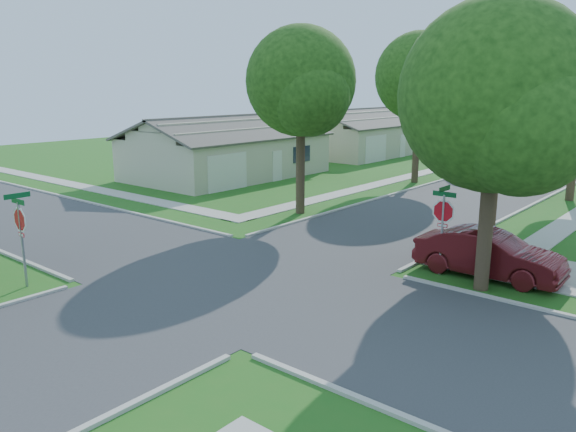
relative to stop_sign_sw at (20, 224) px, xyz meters
The scene contains 16 objects.
ground 6.95m from the stop_sign_sw, 45.00° to the left, with size 100.00×100.00×0.00m, color #205F1A.
road_ns 6.95m from the stop_sign_sw, 45.00° to the left, with size 7.00×100.00×0.02m, color #333335.
sidewalk_nw 30.80m from the stop_sign_sw, 92.61° to the left, with size 1.20×40.00×0.04m, color #9E9B91.
driveway 17.38m from the stop_sign_sw, 43.12° to the left, with size 8.80×3.60×0.05m, color #9E9B91.
stop_sign_sw is the anchor object (origin of this frame).
stop_sign_ne 13.29m from the stop_sign_sw, 45.00° to the left, with size 1.05×0.80×2.98m.
tree_e_near 17.04m from the stop_sign_sw, 55.41° to the left, with size 4.97×4.80×8.28m.
tree_w_near 14.30m from the stop_sign_sw, 89.77° to the left, with size 5.38×5.20×8.97m.
tree_w_mid 26.09m from the stop_sign_sw, 89.87° to the left, with size 5.80×5.60×9.56m.
tree_w_far 38.86m from the stop_sign_sw, 89.93° to the left, with size 4.76×4.60×8.04m.
tree_ne_corner 14.64m from the stop_sign_sw, 38.84° to the left, with size 5.80×5.60×8.66m.
house_nw_near 22.71m from the stop_sign_sw, 119.83° to the left, with size 8.42×13.60×4.23m.
house_nw_far 38.40m from the stop_sign_sw, 107.10° to the left, with size 8.42×13.60×4.23m.
car_driveway 14.84m from the stop_sign_sw, 43.63° to the left, with size 1.63×4.68×1.54m, color #4F1013.
car_curb_east 41.30m from the stop_sign_sw, 81.78° to the left, with size 1.76×4.37×1.49m, color black.
car_curb_west 35.06m from the stop_sign_sw, 84.27° to the left, with size 1.66×4.09×1.19m, color black.
Camera 1 is at (12.24, -12.21, 6.10)m, focal length 35.00 mm.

